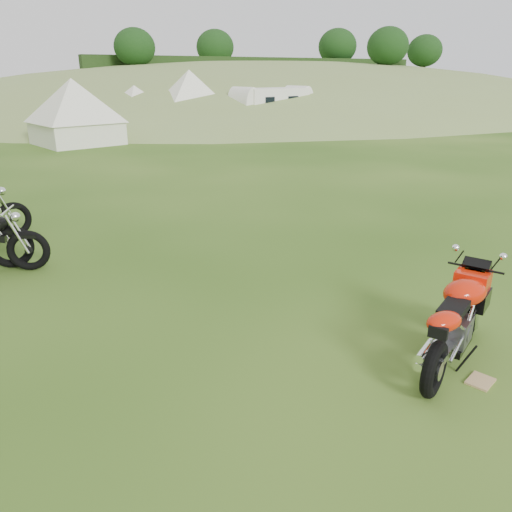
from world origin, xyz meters
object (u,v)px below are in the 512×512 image
tent_mid (135,106)px  plywood_board (480,381)px  tent_right (190,101)px  sport_motorcycle (458,315)px  tent_left (75,112)px  caravan (271,108)px

tent_mid → plywood_board: bearing=-116.7°
tent_mid → tent_right: 3.03m
sport_motorcycle → tent_left: tent_left is taller
sport_motorcycle → tent_mid: size_ratio=0.68×
tent_left → caravan: bearing=-4.9°
caravan → sport_motorcycle: bearing=-123.6°
caravan → tent_right: bearing=141.0°
sport_motorcycle → tent_mid: (4.30, 25.08, 0.63)m
plywood_board → caravan: size_ratio=0.06×
tent_left → tent_mid: bearing=38.8°
sport_motorcycle → tent_mid: bearing=55.4°
tent_mid → sport_motorcycle: bearing=-116.8°
plywood_board → tent_mid: size_ratio=0.10×
tent_right → tent_mid: bearing=153.6°
tent_mid → caravan: size_ratio=0.60×
caravan → tent_mid: bearing=142.4°
tent_right → caravan: 4.49m
caravan → tent_left: bearing=-179.9°
tent_right → caravan: size_ratio=0.72×
sport_motorcycle → tent_right: size_ratio=0.57×
tent_mid → caravan: 7.49m
tent_left → tent_mid: (4.20, 5.12, -0.14)m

